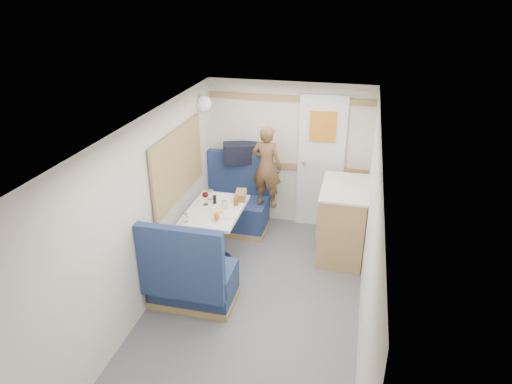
% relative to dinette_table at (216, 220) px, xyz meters
% --- Properties ---
extents(floor, '(4.50, 4.50, 0.00)m').
position_rel_dinette_table_xyz_m(floor, '(0.65, -1.00, -0.57)').
color(floor, '#515156').
rests_on(floor, ground).
extents(ceiling, '(4.50, 4.50, 0.00)m').
position_rel_dinette_table_xyz_m(ceiling, '(0.65, -1.00, 1.43)').
color(ceiling, silver).
rests_on(ceiling, wall_back).
extents(wall_back, '(2.20, 0.02, 2.00)m').
position_rel_dinette_table_xyz_m(wall_back, '(0.65, 1.25, 0.43)').
color(wall_back, silver).
rests_on(wall_back, floor).
extents(wall_left, '(0.02, 4.50, 2.00)m').
position_rel_dinette_table_xyz_m(wall_left, '(-0.45, -1.00, 0.43)').
color(wall_left, silver).
rests_on(wall_left, floor).
extents(wall_right, '(0.02, 4.50, 2.00)m').
position_rel_dinette_table_xyz_m(wall_right, '(1.75, -1.00, 0.43)').
color(wall_right, silver).
rests_on(wall_right, floor).
extents(oak_trim_low, '(2.15, 0.02, 0.08)m').
position_rel_dinette_table_xyz_m(oak_trim_low, '(0.65, 1.23, 0.28)').
color(oak_trim_low, olive).
rests_on(oak_trim_low, wall_back).
extents(oak_trim_high, '(2.15, 0.02, 0.08)m').
position_rel_dinette_table_xyz_m(oak_trim_high, '(0.65, 1.23, 1.21)').
color(oak_trim_high, olive).
rests_on(oak_trim_high, wall_back).
extents(side_window, '(0.04, 1.30, 0.72)m').
position_rel_dinette_table_xyz_m(side_window, '(-0.43, 0.00, 0.68)').
color(side_window, '#A7B599').
rests_on(side_window, wall_left).
extents(rear_door, '(0.62, 0.12, 1.86)m').
position_rel_dinette_table_xyz_m(rear_door, '(1.10, 1.22, 0.41)').
color(rear_door, white).
rests_on(rear_door, wall_back).
extents(dinette_table, '(0.62, 0.92, 0.72)m').
position_rel_dinette_table_xyz_m(dinette_table, '(0.00, 0.00, 0.00)').
color(dinette_table, white).
rests_on(dinette_table, floor).
extents(bench_far, '(0.90, 0.59, 1.05)m').
position_rel_dinette_table_xyz_m(bench_far, '(-0.00, 0.86, -0.27)').
color(bench_far, navy).
rests_on(bench_far, floor).
extents(bench_near, '(0.90, 0.59, 1.05)m').
position_rel_dinette_table_xyz_m(bench_near, '(-0.00, -0.86, -0.27)').
color(bench_near, navy).
rests_on(bench_near, floor).
extents(ledge, '(0.90, 0.14, 0.04)m').
position_rel_dinette_table_xyz_m(ledge, '(-0.00, 1.12, 0.31)').
color(ledge, olive).
rests_on(ledge, bench_far).
extents(dome_light, '(0.20, 0.20, 0.20)m').
position_rel_dinette_table_xyz_m(dome_light, '(-0.39, 0.85, 1.18)').
color(dome_light, white).
rests_on(dome_light, wall_left).
extents(galley_counter, '(0.57, 0.92, 0.92)m').
position_rel_dinette_table_xyz_m(galley_counter, '(1.47, 0.55, -0.10)').
color(galley_counter, olive).
rests_on(galley_counter, floor).
extents(person, '(0.44, 0.33, 1.10)m').
position_rel_dinette_table_xyz_m(person, '(0.45, 0.77, 0.43)').
color(person, brown).
rests_on(person, bench_far).
extents(duffel_bag, '(0.60, 0.43, 0.26)m').
position_rel_dinette_table_xyz_m(duffel_bag, '(0.06, 1.12, 0.46)').
color(duffel_bag, black).
rests_on(duffel_bag, ledge).
extents(tray, '(0.36, 0.41, 0.02)m').
position_rel_dinette_table_xyz_m(tray, '(0.11, -0.08, 0.16)').
color(tray, white).
rests_on(tray, dinette_table).
extents(orange_fruit, '(0.07, 0.07, 0.07)m').
position_rel_dinette_table_xyz_m(orange_fruit, '(0.11, -0.27, 0.21)').
color(orange_fruit, orange).
rests_on(orange_fruit, tray).
extents(cheese_block, '(0.13, 0.10, 0.04)m').
position_rel_dinette_table_xyz_m(cheese_block, '(0.08, -0.12, 0.19)').
color(cheese_block, '#EADB87').
rests_on(cheese_block, tray).
extents(wine_glass, '(0.08, 0.08, 0.17)m').
position_rel_dinette_table_xyz_m(wine_glass, '(-0.14, 0.08, 0.28)').
color(wine_glass, white).
rests_on(wine_glass, dinette_table).
extents(tumbler_left, '(0.06, 0.06, 0.10)m').
position_rel_dinette_table_xyz_m(tumbler_left, '(-0.23, -0.38, 0.21)').
color(tumbler_left, silver).
rests_on(tumbler_left, dinette_table).
extents(tumbler_mid, '(0.07, 0.07, 0.12)m').
position_rel_dinette_table_xyz_m(tumbler_mid, '(-0.14, 0.24, 0.21)').
color(tumbler_mid, silver).
rests_on(tumbler_mid, dinette_table).
extents(tumbler_right, '(0.07, 0.07, 0.11)m').
position_rel_dinette_table_xyz_m(tumbler_right, '(0.11, 0.02, 0.21)').
color(tumbler_right, white).
rests_on(tumbler_right, dinette_table).
extents(beer_glass, '(0.06, 0.06, 0.09)m').
position_rel_dinette_table_xyz_m(beer_glass, '(0.21, 0.16, 0.20)').
color(beer_glass, '#964915').
rests_on(beer_glass, dinette_table).
extents(pepper_grinder, '(0.04, 0.04, 0.11)m').
position_rel_dinette_table_xyz_m(pepper_grinder, '(-0.05, 0.14, 0.21)').
color(pepper_grinder, black).
rests_on(pepper_grinder, dinette_table).
extents(salt_grinder, '(0.04, 0.04, 0.10)m').
position_rel_dinette_table_xyz_m(salt_grinder, '(0.07, -0.02, 0.20)').
color(salt_grinder, white).
rests_on(salt_grinder, dinette_table).
extents(bread_loaf, '(0.16, 0.25, 0.10)m').
position_rel_dinette_table_xyz_m(bread_loaf, '(0.22, 0.34, 0.20)').
color(bread_loaf, brown).
rests_on(bread_loaf, dinette_table).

